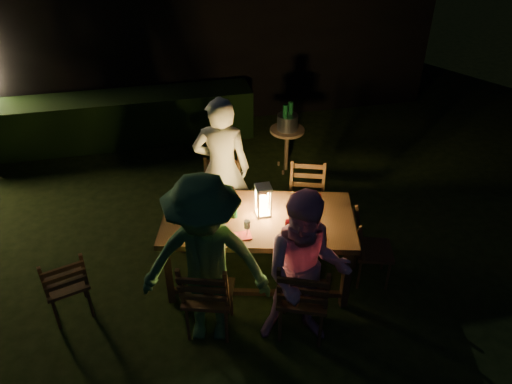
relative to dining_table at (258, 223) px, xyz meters
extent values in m
plane|color=black|center=(-0.95, -0.15, -0.74)|extent=(40.00, 40.00, 0.00)
cube|color=black|center=(-0.95, 6.05, 0.86)|extent=(10.00, 4.00, 3.20)
cube|color=black|center=(-1.45, 3.60, -0.34)|extent=(4.20, 0.70, 0.80)
cube|color=#50371A|center=(0.00, 0.00, 0.05)|extent=(2.16, 1.45, 0.06)
cube|color=#50371A|center=(-0.98, -0.17, -0.38)|extent=(0.07, 0.07, 0.73)
cube|color=#50371A|center=(-0.78, 0.62, -0.38)|extent=(0.07, 0.07, 0.73)
cube|color=#50371A|center=(0.78, -0.62, -0.38)|extent=(0.07, 0.07, 0.73)
cube|color=#50371A|center=(0.98, 0.17, -0.38)|extent=(0.07, 0.07, 0.73)
cube|color=#50371A|center=(-0.62, -0.61, -0.28)|extent=(0.57, 0.55, 0.04)
cube|color=#50371A|center=(-0.68, -0.80, 0.01)|extent=(0.48, 0.28, 0.53)
cube|color=#50371A|center=(0.25, -0.84, -0.26)|extent=(0.60, 0.59, 0.04)
cube|color=#50371A|center=(0.17, -1.03, 0.03)|extent=(0.49, 0.32, 0.55)
cube|color=#50371A|center=(-0.25, 0.84, -0.29)|extent=(0.52, 0.50, 0.04)
cube|color=#50371A|center=(-0.21, 1.02, -0.01)|extent=(0.46, 0.23, 0.52)
cube|color=#50371A|center=(0.72, 0.59, -0.31)|extent=(0.53, 0.52, 0.04)
cube|color=#50371A|center=(0.78, 0.76, -0.04)|extent=(0.45, 0.27, 0.50)
cube|color=#50371A|center=(1.21, -0.31, -0.34)|extent=(0.48, 0.49, 0.04)
cube|color=#50371A|center=(1.05, -0.26, -0.08)|extent=(0.24, 0.42, 0.47)
cube|color=#50371A|center=(-1.99, -0.11, -0.33)|extent=(0.50, 0.49, 0.04)
cube|color=#50371A|center=(-1.94, -0.28, -0.07)|extent=(0.43, 0.25, 0.48)
imported|color=beige|center=(-0.23, 0.91, 0.16)|extent=(0.74, 0.58, 1.80)
imported|color=#E59DC1|center=(0.23, -0.91, 0.09)|extent=(0.94, 0.81, 1.66)
imported|color=#336737|center=(-0.64, -0.68, 0.16)|extent=(1.30, 0.94, 1.81)
cube|color=white|center=(0.06, 0.04, 0.10)|extent=(0.15, 0.15, 0.03)
cube|color=white|center=(0.06, 0.04, 0.42)|extent=(0.16, 0.16, 0.03)
cylinder|color=#FF9E3F|center=(0.06, 0.04, 0.21)|extent=(0.09, 0.09, 0.18)
cylinder|color=white|center=(-0.48, 0.35, 0.09)|extent=(0.25, 0.25, 0.01)
cylinder|color=white|center=(-0.59, -0.08, 0.09)|extent=(0.25, 0.25, 0.01)
cylinder|color=white|center=(0.49, 0.10, 0.09)|extent=(0.25, 0.25, 0.01)
cylinder|color=white|center=(0.38, -0.32, 0.09)|extent=(0.25, 0.25, 0.01)
cylinder|color=#0F471E|center=(-0.24, 0.06, 0.22)|extent=(0.07, 0.07, 0.28)
cube|color=red|center=(-0.22, -0.27, 0.09)|extent=(0.18, 0.14, 0.01)
cube|color=red|center=(0.46, -0.43, 0.09)|extent=(0.18, 0.14, 0.01)
cube|color=black|center=(-0.68, -0.14, 0.09)|extent=(0.14, 0.07, 0.01)
cylinder|color=olive|center=(0.92, 2.17, -0.09)|extent=(0.50, 0.50, 0.04)
cylinder|color=olive|center=(0.92, 2.17, -0.42)|extent=(0.06, 0.06, 0.65)
cylinder|color=#A5A8AD|center=(0.92, 2.17, 0.04)|extent=(0.30, 0.30, 0.22)
cylinder|color=#0F471E|center=(0.87, 2.13, 0.09)|extent=(0.07, 0.07, 0.32)
cylinder|color=#0F471E|center=(0.97, 2.21, 0.09)|extent=(0.07, 0.07, 0.32)
camera|label=1|loc=(-0.92, -4.03, 3.19)|focal=35.00mm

